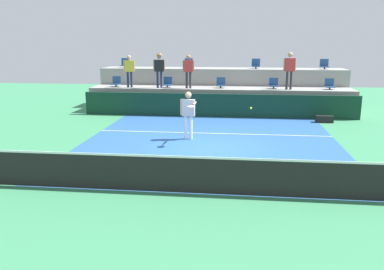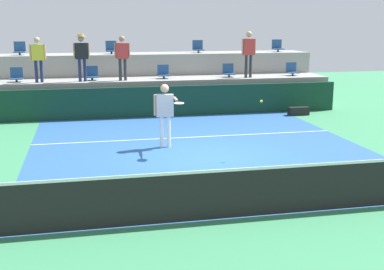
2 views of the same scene
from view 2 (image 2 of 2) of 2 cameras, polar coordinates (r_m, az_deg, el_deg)
ground_plane at (r=12.84m, az=1.72°, el=-2.64°), size 40.00×40.00×0.00m
court_inner_paint at (r=13.78m, az=0.72°, el=-1.56°), size 9.00×10.00×0.01m
court_service_line at (r=15.11m, az=-0.46°, el=-0.27°), size 9.00×0.06×0.00m
tennis_net at (r=9.03m, az=7.85°, el=-6.10°), size 10.48×0.08×1.07m
sponsor_backboard at (r=18.49m, az=-2.73°, el=3.81°), size 13.00×0.16×1.10m
seating_tier_lower at (r=19.75m, az=-3.36°, el=4.59°), size 13.00×1.80×1.25m
seating_tier_upper at (r=21.46m, az=-4.12°, el=6.37°), size 13.00×1.80×2.10m
stadium_chair_lower_far_left at (r=19.49m, az=-19.12°, el=6.30°), size 0.44×0.40×0.52m
stadium_chair_lower_left at (r=19.36m, az=-11.17°, el=6.72°), size 0.44×0.40×0.52m
stadium_chair_lower_center at (r=19.59m, az=-3.22°, el=7.00°), size 0.44×0.40×0.52m
stadium_chair_lower_right at (r=20.15m, az=4.13°, el=7.15°), size 0.44×0.40×0.52m
stadium_chair_lower_far_right at (r=21.05m, az=11.17°, el=7.18°), size 0.44×0.40×0.52m
stadium_chair_upper_far_left at (r=21.22m, az=-18.80°, el=9.09°), size 0.44×0.40×0.52m
stadium_chair_upper_left at (r=21.12m, az=-9.06°, el=9.59°), size 0.44×0.40×0.52m
stadium_chair_upper_right at (r=21.62m, az=0.69°, el=9.81°), size 0.44×0.40×0.52m
stadium_chair_upper_far_right at (r=22.67m, az=9.58°, el=9.77°), size 0.44×0.40×0.52m
tennis_player at (r=13.75m, az=-3.03°, el=2.95°), size 0.66×1.23×1.74m
spectator_in_grey at (r=18.97m, az=-16.94°, el=8.54°), size 0.57×0.23×1.60m
spectator_with_hat at (r=18.91m, az=-12.32°, el=9.04°), size 0.58×0.44×1.70m
spectator_leaning_on_rail at (r=18.96m, az=-7.85°, el=9.02°), size 0.58×0.23×1.63m
spectator_in_white at (r=19.93m, az=6.39°, el=9.53°), size 0.61×0.27×1.77m
tennis_ball at (r=12.79m, az=7.80°, el=3.79°), size 0.07×0.07×0.07m
equipment_bag at (r=19.14m, az=11.88°, el=2.65°), size 0.76×0.28×0.30m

